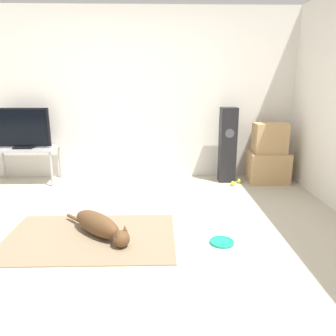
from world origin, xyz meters
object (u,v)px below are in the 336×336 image
object	(u,v)px
cardboard_box_upper	(270,138)
tennis_ball_loose_on_carpet	(233,183)
frisbee	(222,242)
dog	(100,225)
tv	(22,129)
floor_speaker	(227,145)
cardboard_box_lower	(268,168)
tennis_ball_by_boxes	(226,180)
tennis_ball_near_speaker	(239,181)
tv_stand	(25,153)

from	to	relation	value
cardboard_box_upper	tennis_ball_loose_on_carpet	distance (m)	0.87
frisbee	cardboard_box_upper	distance (m)	2.29
dog	tv	distance (m)	2.43
frisbee	floor_speaker	world-z (taller)	floor_speaker
cardboard_box_lower	floor_speaker	size ratio (longest dim) A/B	0.53
tennis_ball_by_boxes	frisbee	bearing A→B (deg)	-102.27
dog	tennis_ball_near_speaker	xyz separation A→B (m)	(1.79, 1.72, -0.09)
floor_speaker	tv_stand	size ratio (longest dim) A/B	1.20
tv_stand	tennis_ball_by_boxes	distance (m)	3.04
floor_speaker	tv_stand	world-z (taller)	floor_speaker
tv	tennis_ball_by_boxes	bearing A→B (deg)	-1.09
cardboard_box_lower	cardboard_box_upper	distance (m)	0.45
floor_speaker	tennis_ball_near_speaker	world-z (taller)	floor_speaker
cardboard_box_upper	tennis_ball_near_speaker	world-z (taller)	cardboard_box_upper
floor_speaker	tv	distance (m)	3.03
dog	floor_speaker	world-z (taller)	floor_speaker
dog	tennis_ball_near_speaker	distance (m)	2.48
floor_speaker	frisbee	bearing A→B (deg)	-102.20
frisbee	tv	xyz separation A→B (m)	(-2.59, 2.01, 0.80)
cardboard_box_lower	tennis_ball_loose_on_carpet	xyz separation A→B (m)	(-0.56, -0.16, -0.19)
cardboard_box_upper	dog	bearing A→B (deg)	-141.40
tv_stand	tennis_ball_near_speaker	distance (m)	3.23
cardboard_box_lower	dog	bearing A→B (deg)	-141.68
floor_speaker	tv	size ratio (longest dim) A/B	1.41
floor_speaker	tennis_ball_loose_on_carpet	xyz separation A→B (m)	(0.05, -0.25, -0.53)
frisbee	cardboard_box_lower	xyz separation A→B (m)	(1.04, 1.92, 0.21)
cardboard_box_lower	cardboard_box_upper	bearing A→B (deg)	92.50
cardboard_box_lower	tv_stand	distance (m)	3.64
dog	tennis_ball_loose_on_carpet	distance (m)	2.31
dog	tennis_ball_near_speaker	size ratio (longest dim) A/B	11.33
cardboard_box_upper	tennis_ball_loose_on_carpet	world-z (taller)	cardboard_box_upper
tennis_ball_loose_on_carpet	tennis_ball_by_boxes	bearing A→B (deg)	108.46
cardboard_box_upper	tennis_ball_loose_on_carpet	xyz separation A→B (m)	(-0.56, -0.17, -0.64)
tv	tv_stand	bearing A→B (deg)	-90.00
cardboard_box_upper	tv_stand	xyz separation A→B (m)	(-3.63, 0.07, -0.21)
dog	tennis_ball_by_boxes	bearing A→B (deg)	48.18
cardboard_box_upper	tennis_ball_loose_on_carpet	bearing A→B (deg)	-162.63
tennis_ball_near_speaker	tennis_ball_by_boxes	bearing A→B (deg)	159.68
floor_speaker	tennis_ball_loose_on_carpet	distance (m)	0.58
dog	tennis_ball_loose_on_carpet	bearing A→B (deg)	43.86
tennis_ball_near_speaker	floor_speaker	bearing A→B (deg)	144.71
tennis_ball_by_boxes	tennis_ball_loose_on_carpet	bearing A→B (deg)	-71.54
tennis_ball_loose_on_carpet	frisbee	bearing A→B (deg)	-105.48
tv	tennis_ball_near_speaker	xyz separation A→B (m)	(3.20, -0.13, -0.78)
cardboard_box_lower	tv_stand	world-z (taller)	tv_stand
frisbee	cardboard_box_upper	bearing A→B (deg)	61.63
cardboard_box_upper	tennis_ball_by_boxes	world-z (taller)	cardboard_box_upper
frisbee	tv	bearing A→B (deg)	142.19
frisbee	tv_stand	size ratio (longest dim) A/B	0.25
tv_stand	tv	xyz separation A→B (m)	(-0.00, 0.00, 0.36)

